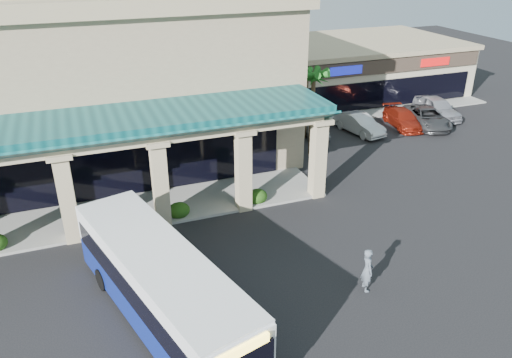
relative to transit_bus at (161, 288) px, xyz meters
name	(u,v)px	position (x,y,z in m)	size (l,w,h in m)	color
ground	(251,266)	(4.48, 2.25, -1.60)	(110.00, 110.00, 0.00)	black
main_building	(44,78)	(-3.52, 18.25, 4.07)	(30.80, 14.80, 11.35)	tan
arcade	(54,177)	(-3.52, 9.05, 1.25)	(30.00, 6.20, 5.70)	#0B4447
strip_mall	(340,68)	(22.48, 26.25, 0.85)	(22.50, 12.50, 4.90)	beige
palm_0	(312,109)	(12.98, 13.25, 1.70)	(2.40, 2.40, 6.60)	#195B18
palm_1	(306,101)	(13.98, 16.25, 1.30)	(2.40, 2.40, 5.80)	#195B18
broadleaf_tree	(256,92)	(11.98, 21.25, 0.80)	(2.60, 2.60, 4.81)	#1E430F
transit_bus	(161,288)	(0.00, 0.00, 0.00)	(2.67, 11.47, 3.20)	navy
pedestrian	(367,270)	(8.49, -1.10, -0.60)	(0.73, 0.48, 2.01)	#535E6B
car_silver	(314,126)	(14.94, 16.65, -0.91)	(1.64, 4.08, 1.39)	beige
car_white	(359,124)	(18.38, 15.67, -0.86)	(1.57, 4.52, 1.49)	silver
car_red	(403,119)	(22.38, 15.64, -0.92)	(1.91, 4.70, 1.36)	maroon
car_gray	(427,117)	(24.27, 15.10, -0.86)	(2.48, 5.37, 1.49)	#3B3C3F
car_extra	(437,108)	(26.42, 16.57, -0.73)	(2.05, 5.10, 1.74)	#9C9EA7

